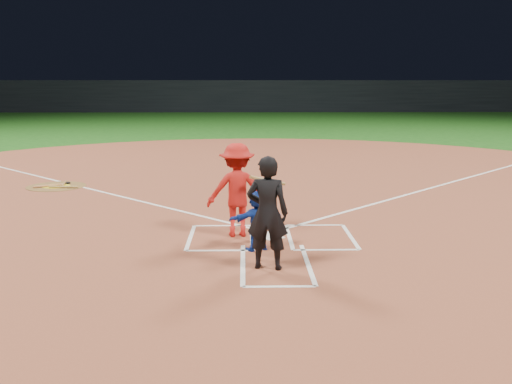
{
  "coord_description": "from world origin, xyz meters",
  "views": [
    {
      "loc": [
        -0.52,
        -10.92,
        3.04
      ],
      "look_at": [
        -0.3,
        -0.4,
        1.0
      ],
      "focal_mm": 40.0,
      "sensor_mm": 36.0,
      "label": 1
    }
  ],
  "objects_px": {
    "home_plate": "(271,237)",
    "on_deck_circle": "(56,186)",
    "catcher": "(257,220)",
    "umpire": "(267,213)",
    "batter_at_plate": "(237,190)"
  },
  "relations": [
    {
      "from": "home_plate",
      "to": "on_deck_circle",
      "type": "xyz_separation_m",
      "value": [
        -6.05,
        5.68,
        -0.0
      ]
    },
    {
      "from": "catcher",
      "to": "on_deck_circle",
      "type": "bearing_deg",
      "value": -71.06
    },
    {
      "from": "home_plate",
      "to": "umpire",
      "type": "relative_size",
      "value": 0.32
    },
    {
      "from": "on_deck_circle",
      "to": "home_plate",
      "type": "bearing_deg",
      "value": -43.18
    },
    {
      "from": "home_plate",
      "to": "umpire",
      "type": "xyz_separation_m",
      "value": [
        -0.15,
        -1.92,
        0.93
      ]
    },
    {
      "from": "catcher",
      "to": "umpire",
      "type": "bearing_deg",
      "value": 75.02
    },
    {
      "from": "home_plate",
      "to": "batter_at_plate",
      "type": "xyz_separation_m",
      "value": [
        -0.66,
        0.14,
        0.92
      ]
    },
    {
      "from": "home_plate",
      "to": "umpire",
      "type": "height_order",
      "value": "umpire"
    },
    {
      "from": "on_deck_circle",
      "to": "batter_at_plate",
      "type": "distance_m",
      "value": 7.78
    },
    {
      "from": "catcher",
      "to": "umpire",
      "type": "xyz_separation_m",
      "value": [
        0.14,
        -1.05,
        0.38
      ]
    },
    {
      "from": "home_plate",
      "to": "batter_at_plate",
      "type": "bearing_deg",
      "value": -12.33
    },
    {
      "from": "on_deck_circle",
      "to": "umpire",
      "type": "relative_size",
      "value": 0.91
    },
    {
      "from": "umpire",
      "to": "on_deck_circle",
      "type": "bearing_deg",
      "value": -40.74
    },
    {
      "from": "on_deck_circle",
      "to": "batter_at_plate",
      "type": "bearing_deg",
      "value": -45.75
    },
    {
      "from": "on_deck_circle",
      "to": "catcher",
      "type": "relative_size",
      "value": 1.53
    }
  ]
}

